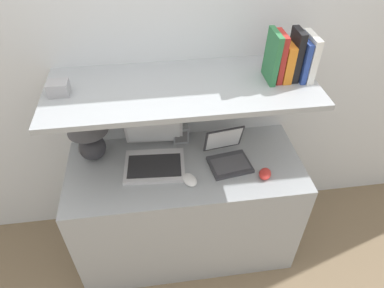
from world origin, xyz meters
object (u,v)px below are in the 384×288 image
Objects in this scene: laptop_small at (228,156)px; shelf_gadget at (58,88)px; book_green at (272,57)px; router_box at (181,134)px; book_blue at (302,59)px; book_white at (309,57)px; second_mouse at (265,174)px; book_black at (295,55)px; book_red at (279,57)px; table_lamp at (88,129)px; book_orange at (286,61)px; computer_mouse at (190,180)px; laptop_large at (154,154)px.

laptop_small is 0.96m from shelf_gadget.
laptop_small is 1.08× the size of book_green.
book_blue reaches higher than router_box.
laptop_small is at bearing -170.16° from book_white.
second_mouse is 0.64m from book_black.
book_red is at bearing 0.00° from shelf_gadget.
book_white is 1.09× the size of book_blue.
book_white reaches higher than book_blue.
book_black is (1.07, -0.08, 0.40)m from table_lamp.
book_blue is 2.12× the size of shelf_gadget.
book_orange is (0.27, 0.07, 0.54)m from laptop_small.
book_black is 0.05m from book_orange.
shelf_gadget reaches higher than router_box.
book_red is (0.23, 0.07, 0.56)m from laptop_small.
computer_mouse is at bearing -88.84° from router_box.
shelf_gadget is (-1.05, 0.00, -0.09)m from book_red.
book_black is at bearing 19.88° from computer_mouse.
computer_mouse is 0.83m from book_black.
laptop_large reaches higher than computer_mouse.
second_mouse is at bearing -93.44° from book_green.
laptop_large is 2.99× the size of computer_mouse.
book_white reaches higher than shelf_gadget.
book_white is at bearing 0.00° from book_orange.
book_blue is at bearing -14.24° from router_box.
book_blue is 1.17m from shelf_gadget.
book_white is at bearing -13.50° from router_box.
book_green reaches higher than book_blue.
book_white is 1.19× the size of book_orange.
book_green is (0.95, -0.08, 0.40)m from table_lamp.
second_mouse is 0.50× the size of book_white.
book_white reaches higher than book_orange.
laptop_large is 1.50× the size of book_red.
book_green reaches higher than computer_mouse.
laptop_large reaches higher than second_mouse.
laptop_small is 0.60m from book_orange.
laptop_small is 2.23× the size of computer_mouse.
laptop_small is 2.40× the size of second_mouse.
table_lamp is at bearing 167.30° from laptop_large.
router_box is at bearing 165.76° from book_blue.
computer_mouse is at bearing -18.37° from shelf_gadget.
laptop_large is (0.35, -0.08, -0.16)m from table_lamp.
book_blue reaches higher than book_orange.
laptop_large is 3.74× the size of shelf_gadget.
table_lamp reaches higher than router_box.
second_mouse is 0.60× the size of book_orange.
second_mouse is 0.45× the size of book_green.
second_mouse is at bearing -38.27° from laptop_small.
laptop_small is 1.43× the size of book_orange.
book_orange is 0.76× the size of book_green.
computer_mouse is at bearing -158.64° from book_orange.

